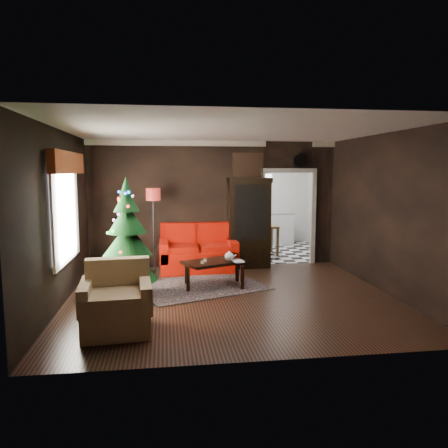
{
  "coord_description": "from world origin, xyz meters",
  "views": [
    {
      "loc": [
        -1.1,
        -7.03,
        2.14
      ],
      "look_at": [
        0.0,
        0.9,
        1.15
      ],
      "focal_mm": 34.52,
      "sensor_mm": 36.0,
      "label": 1
    }
  ],
  "objects": [
    {
      "name": "painting",
      "position": [
        0.75,
        2.46,
        2.25
      ],
      "size": [
        0.62,
        0.05,
        0.52
      ],
      "primitive_type": "cube",
      "color": "#BD7543",
      "rests_on": "wall_back"
    },
    {
      "name": "kitchen_table",
      "position": [
        1.4,
        3.7,
        0.38
      ],
      "size": [
        0.7,
        0.7,
        0.75
      ],
      "primitive_type": null,
      "color": "brown",
      "rests_on": "ground"
    },
    {
      "name": "wall_back",
      "position": [
        0.0,
        2.5,
        1.4
      ],
      "size": [
        5.5,
        0.0,
        5.5
      ],
      "primitive_type": "plane",
      "rotation": [
        1.57,
        0.0,
        0.0
      ],
      "color": "black",
      "rests_on": "ground"
    },
    {
      "name": "teapot",
      "position": [
        0.06,
        0.64,
        0.58
      ],
      "size": [
        0.22,
        0.22,
        0.18
      ],
      "primitive_type": null,
      "rotation": [
        0.0,
        0.0,
        0.2
      ],
      "color": "white",
      "rests_on": "coffee_table"
    },
    {
      "name": "kitchen_window",
      "position": [
        1.7,
        5.45,
        1.7
      ],
      "size": [
        0.7,
        0.06,
        0.7
      ],
      "primitive_type": "cube",
      "color": "white",
      "rests_on": "ground"
    },
    {
      "name": "kitchen_floor",
      "position": [
        1.7,
        4.0,
        0.0
      ],
      "size": [
        3.0,
        3.0,
        0.0
      ],
      "primitive_type": "plane",
      "color": "white",
      "rests_on": "ground"
    },
    {
      "name": "left_window",
      "position": [
        -2.71,
        0.2,
        1.45
      ],
      "size": [
        0.05,
        1.6,
        1.4
      ],
      "primitive_type": "cube",
      "color": "white",
      "rests_on": "wall_left"
    },
    {
      "name": "wall_left",
      "position": [
        -2.75,
        0.0,
        1.4
      ],
      "size": [
        0.0,
        5.5,
        5.5
      ],
      "primitive_type": "plane",
      "rotation": [
        1.57,
        0.0,
        1.57
      ],
      "color": "black",
      "rests_on": "ground"
    },
    {
      "name": "wall_clock",
      "position": [
        1.95,
        2.45,
        2.38
      ],
      "size": [
        0.32,
        0.32,
        0.06
      ],
      "primitive_type": "cylinder",
      "color": "white",
      "rests_on": "wall_back"
    },
    {
      "name": "wall_front",
      "position": [
        0.0,
        -2.5,
        1.4
      ],
      "size": [
        5.5,
        0.0,
        5.5
      ],
      "primitive_type": "plane",
      "rotation": [
        -1.57,
        0.0,
        0.0
      ],
      "color": "black",
      "rests_on": "ground"
    },
    {
      "name": "cup_a",
      "position": [
        -0.45,
        0.51,
        0.52
      ],
      "size": [
        0.08,
        0.08,
        0.05
      ],
      "primitive_type": "cylinder",
      "rotation": [
        0.0,
        0.0,
        0.42
      ],
      "color": "silver",
      "rests_on": "coffee_table"
    },
    {
      "name": "ceiling",
      "position": [
        0.0,
        0.0,
        2.8
      ],
      "size": [
        5.5,
        5.5,
        0.0
      ],
      "primitive_type": "plane",
      "rotation": [
        3.14,
        0.0,
        0.0
      ],
      "color": "white",
      "rests_on": "ground"
    },
    {
      "name": "rug",
      "position": [
        -0.46,
        0.76,
        0.01
      ],
      "size": [
        2.67,
        2.31,
        0.01
      ],
      "primitive_type": "cube",
      "rotation": [
        0.0,
        0.0,
        0.35
      ],
      "color": "#493C46",
      "rests_on": "ground"
    },
    {
      "name": "wall_right",
      "position": [
        2.75,
        0.0,
        1.4
      ],
      "size": [
        0.0,
        5.5,
        5.5
      ],
      "primitive_type": "plane",
      "rotation": [
        1.57,
        0.0,
        -1.57
      ],
      "color": "black",
      "rests_on": "ground"
    },
    {
      "name": "loveseat",
      "position": [
        -0.4,
        2.05,
        0.5
      ],
      "size": [
        1.7,
        0.9,
        1.0
      ],
      "primitive_type": null,
      "color": "maroon",
      "rests_on": "ground"
    },
    {
      "name": "coffee_table",
      "position": [
        -0.22,
        0.73,
        0.25
      ],
      "size": [
        1.23,
        1.02,
        0.48
      ],
      "primitive_type": null,
      "rotation": [
        0.0,
        0.0,
        0.43
      ],
      "color": "black",
      "rests_on": "rug"
    },
    {
      "name": "book",
      "position": [
        0.12,
        0.54,
        0.62
      ],
      "size": [
        0.19,
        0.04,
        0.25
      ],
      "primitive_type": "imported",
      "rotation": [
        0.0,
        0.0,
        0.13
      ],
      "color": "gray",
      "rests_on": "coffee_table"
    },
    {
      "name": "armchair",
      "position": [
        -1.76,
        -1.34,
        0.46
      ],
      "size": [
        1.0,
        1.0,
        0.94
      ],
      "primitive_type": null,
      "rotation": [
        0.0,
        0.0,
        0.08
      ],
      "color": "tan",
      "rests_on": "ground"
    },
    {
      "name": "floor",
      "position": [
        0.0,
        0.0,
        0.0
      ],
      "size": [
        5.5,
        5.5,
        0.0
      ],
      "primitive_type": "plane",
      "color": "black",
      "rests_on": "ground"
    },
    {
      "name": "kitchen_counter",
      "position": [
        1.7,
        5.2,
        0.45
      ],
      "size": [
        1.8,
        0.6,
        0.9
      ],
      "primitive_type": "cube",
      "color": "white",
      "rests_on": "ground"
    },
    {
      "name": "curio_cabinet",
      "position": [
        0.75,
        2.27,
        0.95
      ],
      "size": [
        0.9,
        0.45,
        1.9
      ],
      "primitive_type": null,
      "color": "black",
      "rests_on": "ground"
    },
    {
      "name": "valance",
      "position": [
        -2.63,
        0.2,
        2.27
      ],
      "size": [
        0.12,
        2.1,
        0.35
      ],
      "primitive_type": "cube",
      "color": "#944020",
      "rests_on": "wall_left"
    },
    {
      "name": "floor_lamp",
      "position": [
        -1.33,
        2.04,
        0.83
      ],
      "size": [
        0.35,
        0.35,
        1.9
      ],
      "primitive_type": null,
      "rotation": [
        0.0,
        0.0,
        -0.11
      ],
      "color": "black",
      "rests_on": "ground"
    },
    {
      "name": "cup_b",
      "position": [
        -0.39,
        0.66,
        0.52
      ],
      "size": [
        0.08,
        0.08,
        0.06
      ],
      "primitive_type": "cylinder",
      "rotation": [
        0.0,
        0.0,
        0.17
      ],
      "color": "white",
      "rests_on": "coffee_table"
    },
    {
      "name": "doorway",
      "position": [
        1.7,
        2.5,
        1.05
      ],
      "size": [
        1.1,
        0.1,
        2.1
      ],
      "primitive_type": null,
      "color": "silver",
      "rests_on": "ground"
    },
    {
      "name": "christmas_tree",
      "position": [
        -1.72,
        0.19,
        1.05
      ],
      "size": [
        1.09,
        1.09,
        1.87
      ],
      "primitive_type": null,
      "rotation": [
        0.0,
        0.0,
        0.12
      ],
      "color": "black",
      "rests_on": "ground"
    }
  ]
}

